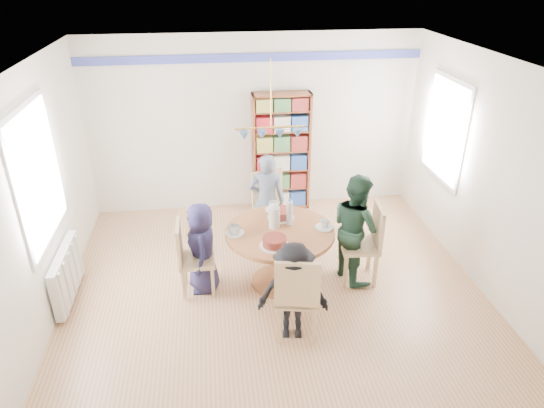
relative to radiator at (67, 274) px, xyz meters
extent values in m
plane|color=tan|center=(2.42, -0.30, -0.35)|extent=(5.00, 5.00, 0.00)
plane|color=white|center=(2.42, -0.30, 2.35)|extent=(5.00, 5.00, 0.00)
plane|color=white|center=(2.42, 2.20, 1.00)|extent=(5.00, 0.00, 5.00)
plane|color=white|center=(2.42, -2.80, 1.00)|extent=(5.00, 0.00, 5.00)
plane|color=white|center=(-0.08, -0.30, 1.00)|extent=(0.00, 5.00, 5.00)
plane|color=white|center=(4.92, -0.30, 1.00)|extent=(0.00, 5.00, 5.00)
cube|color=#38419C|center=(2.42, 2.18, 2.00)|extent=(5.00, 0.02, 0.12)
cube|color=white|center=(-0.07, 0.00, 1.25)|extent=(0.03, 1.32, 1.52)
cube|color=white|center=(-0.05, 0.00, 1.25)|extent=(0.01, 1.20, 1.40)
cube|color=white|center=(4.90, 1.00, 1.20)|extent=(0.03, 1.12, 1.42)
cube|color=white|center=(4.88, 1.00, 1.20)|extent=(0.01, 1.00, 1.30)
cylinder|color=gold|center=(2.42, 0.20, 1.98)|extent=(0.01, 0.01, 0.75)
cylinder|color=gold|center=(2.42, 0.20, 1.60)|extent=(0.80, 0.02, 0.02)
cone|color=#4072B4|center=(2.12, 0.20, 1.52)|extent=(0.11, 0.11, 0.10)
cone|color=#4072B4|center=(2.32, 0.20, 1.52)|extent=(0.11, 0.11, 0.10)
cone|color=#4072B4|center=(2.52, 0.20, 1.52)|extent=(0.11, 0.11, 0.10)
cone|color=#4072B4|center=(2.72, 0.20, 1.52)|extent=(0.11, 0.11, 0.10)
cube|color=silver|center=(0.00, 0.00, 0.00)|extent=(0.10, 1.00, 0.60)
cube|color=silver|center=(0.06, -0.40, 0.00)|extent=(0.02, 0.06, 0.56)
cube|color=silver|center=(0.06, -0.20, 0.00)|extent=(0.02, 0.06, 0.56)
cube|color=silver|center=(0.06, 0.00, 0.00)|extent=(0.02, 0.06, 0.56)
cube|color=silver|center=(0.06, 0.20, 0.00)|extent=(0.02, 0.06, 0.56)
cube|color=silver|center=(0.06, 0.40, 0.00)|extent=(0.02, 0.06, 0.56)
cylinder|color=#965A31|center=(2.50, -0.01, 0.37)|extent=(1.30, 1.30, 0.05)
cylinder|color=#965A31|center=(2.50, -0.01, 0.00)|extent=(0.16, 0.16, 0.70)
cylinder|color=#965A31|center=(2.50, -0.01, -0.33)|extent=(0.70, 0.70, 0.04)
cube|color=tan|center=(1.51, -0.04, 0.09)|extent=(0.42, 0.42, 0.05)
cube|color=tan|center=(1.32, -0.05, 0.34)|extent=(0.04, 0.42, 0.49)
cube|color=tan|center=(1.67, -0.21, -0.14)|extent=(0.04, 0.04, 0.43)
cube|color=tan|center=(1.67, 0.12, -0.14)|extent=(0.04, 0.04, 0.43)
cube|color=tan|center=(1.34, -0.21, -0.14)|extent=(0.04, 0.04, 0.43)
cube|color=tan|center=(1.34, 0.12, -0.14)|extent=(0.04, 0.04, 0.43)
cube|color=tan|center=(3.48, -0.05, 0.13)|extent=(0.49, 0.49, 0.05)
cube|color=tan|center=(3.68, -0.07, 0.40)|extent=(0.09, 0.45, 0.53)
cube|color=tan|center=(3.31, 0.15, -0.12)|extent=(0.05, 0.05, 0.46)
cube|color=tan|center=(3.28, -0.21, -0.12)|extent=(0.05, 0.05, 0.46)
cube|color=tan|center=(3.68, 0.12, -0.12)|extent=(0.05, 0.05, 0.46)
cube|color=tan|center=(3.64, -0.24, -0.12)|extent=(0.05, 0.05, 0.46)
cube|color=tan|center=(2.54, 0.97, 0.13)|extent=(0.56, 0.56, 0.05)
cube|color=tan|center=(2.49, 1.17, 0.40)|extent=(0.44, 0.17, 0.54)
cube|color=tan|center=(2.42, 0.75, -0.12)|extent=(0.05, 0.05, 0.46)
cube|color=tan|center=(2.77, 0.85, -0.12)|extent=(0.05, 0.05, 0.46)
cube|color=tan|center=(2.32, 1.10, -0.12)|extent=(0.05, 0.05, 0.46)
cube|color=tan|center=(2.67, 1.20, -0.12)|extent=(0.05, 0.05, 0.46)
cube|color=tan|center=(2.55, -0.92, 0.14)|extent=(0.54, 0.54, 0.05)
cube|color=tan|center=(2.51, -1.12, 0.41)|extent=(0.45, 0.13, 0.54)
cube|color=tan|center=(2.76, -0.77, -0.12)|extent=(0.05, 0.05, 0.47)
cube|color=tan|center=(2.40, -0.70, -0.12)|extent=(0.05, 0.05, 0.47)
cube|color=tan|center=(2.69, -1.13, -0.12)|extent=(0.05, 0.05, 0.47)
cube|color=tan|center=(2.33, -1.06, -0.12)|extent=(0.05, 0.05, 0.47)
imported|color=#1D1B3D|center=(1.57, 0.01, 0.22)|extent=(0.38, 0.57, 1.14)
imported|color=#1B3627|center=(3.43, 0.03, 0.35)|extent=(0.70, 0.80, 1.39)
imported|color=gray|center=(2.45, 0.92, 0.33)|extent=(0.54, 0.40, 1.36)
imported|color=black|center=(2.50, -0.96, 0.22)|extent=(0.79, 0.53, 1.13)
cube|color=brown|center=(2.39, 2.04, 0.58)|extent=(0.04, 0.27, 1.86)
cube|color=brown|center=(3.24, 2.04, 0.58)|extent=(0.04, 0.27, 1.86)
cube|color=brown|center=(2.82, 2.04, 1.50)|extent=(0.89, 0.27, 0.04)
cube|color=brown|center=(2.82, 2.04, -0.32)|extent=(0.89, 0.27, 0.05)
cube|color=brown|center=(2.82, 2.16, 0.58)|extent=(0.89, 0.02, 1.86)
cube|color=brown|center=(2.82, 2.04, 0.00)|extent=(0.83, 0.25, 0.02)
cube|color=brown|center=(2.82, 2.04, 0.32)|extent=(0.83, 0.25, 0.02)
cube|color=brown|center=(2.82, 2.04, 0.63)|extent=(0.83, 0.25, 0.02)
cube|color=brown|center=(2.82, 2.04, 0.94)|extent=(0.83, 0.25, 0.02)
cube|color=brown|center=(2.82, 2.04, 1.25)|extent=(0.83, 0.25, 0.02)
cube|color=#A31922|center=(2.55, 2.02, -0.18)|extent=(0.24, 0.20, 0.23)
cube|color=silver|center=(2.82, 2.02, -0.18)|extent=(0.24, 0.20, 0.23)
cube|color=#2A4F9C|center=(3.08, 2.02, -0.18)|extent=(0.24, 0.20, 0.23)
cube|color=#AEA445|center=(2.55, 2.02, 0.13)|extent=(0.24, 0.20, 0.23)
cube|color=#426F3E|center=(2.82, 2.02, 0.13)|extent=(0.24, 0.20, 0.23)
cube|color=maroon|center=(3.08, 2.02, 0.13)|extent=(0.24, 0.20, 0.23)
cube|color=#A31922|center=(2.55, 2.02, 0.44)|extent=(0.24, 0.20, 0.23)
cube|color=silver|center=(2.82, 2.02, 0.44)|extent=(0.24, 0.20, 0.23)
cube|color=#2A4F9C|center=(3.08, 2.02, 0.44)|extent=(0.24, 0.20, 0.23)
cube|color=#AEA445|center=(2.55, 2.02, 0.75)|extent=(0.24, 0.20, 0.23)
cube|color=#426F3E|center=(2.82, 2.02, 0.75)|extent=(0.24, 0.20, 0.23)
cube|color=maroon|center=(3.08, 2.02, 0.75)|extent=(0.24, 0.20, 0.23)
cube|color=#A31922|center=(2.55, 2.02, 1.06)|extent=(0.24, 0.20, 0.23)
cube|color=silver|center=(2.82, 2.02, 1.06)|extent=(0.24, 0.20, 0.23)
cube|color=#2A4F9C|center=(3.08, 2.02, 1.06)|extent=(0.24, 0.20, 0.23)
cube|color=#AEA445|center=(2.55, 2.02, 1.35)|extent=(0.24, 0.20, 0.19)
cube|color=#426F3E|center=(2.82, 2.02, 1.35)|extent=(0.24, 0.20, 0.19)
cube|color=maroon|center=(3.08, 2.02, 1.35)|extent=(0.24, 0.20, 0.19)
cylinder|color=white|center=(2.44, 0.07, 0.53)|extent=(0.13, 0.13, 0.27)
sphere|color=white|center=(2.44, 0.07, 0.67)|extent=(0.10, 0.10, 0.10)
cylinder|color=silver|center=(2.63, 0.12, 0.56)|extent=(0.08, 0.08, 0.31)
cylinder|color=#4072B4|center=(2.63, 0.12, 0.72)|extent=(0.03, 0.03, 0.03)
cylinder|color=white|center=(2.55, 0.30, 0.41)|extent=(0.33, 0.33, 0.01)
cylinder|color=maroon|center=(2.55, 0.30, 0.46)|extent=(0.27, 0.27, 0.10)
cylinder|color=white|center=(2.39, -0.35, 0.41)|extent=(0.33, 0.33, 0.01)
cylinder|color=maroon|center=(2.39, -0.35, 0.46)|extent=(0.27, 0.27, 0.10)
cylinder|color=white|center=(1.96, -0.02, 0.41)|extent=(0.22, 0.22, 0.01)
imported|color=white|center=(1.96, -0.02, 0.45)|extent=(0.14, 0.14, 0.11)
cylinder|color=white|center=(3.03, -0.02, 0.41)|extent=(0.22, 0.22, 0.01)
imported|color=white|center=(3.03, -0.02, 0.45)|extent=(0.11, 0.11, 0.10)
cylinder|color=white|center=(2.50, 0.52, 0.41)|extent=(0.22, 0.22, 0.01)
imported|color=white|center=(2.50, 0.52, 0.45)|extent=(0.14, 0.14, 0.11)
cylinder|color=white|center=(2.50, -0.55, 0.41)|extent=(0.22, 0.22, 0.01)
imported|color=white|center=(2.50, -0.55, 0.45)|extent=(0.11, 0.11, 0.10)
camera|label=1|loc=(1.75, -4.91, 3.28)|focal=32.00mm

